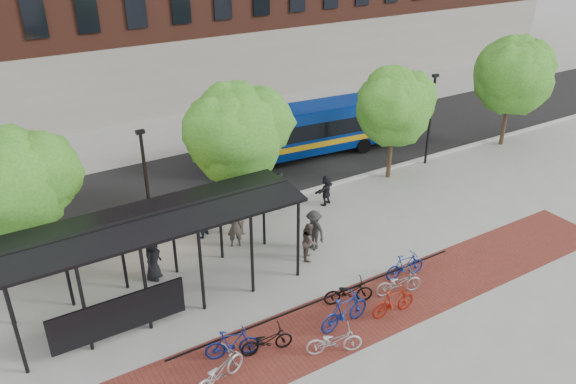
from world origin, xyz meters
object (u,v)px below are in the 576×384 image
bus (302,129)px  pedestrian_0 (153,258)px  bike_6 (334,341)px  tree_b (236,129)px  bike_3 (232,344)px  bus_shelter (153,229)px  lamp_post_left (147,184)px  pedestrian_5 (326,190)px  bike_2 (219,372)px  tree_d (514,72)px  bike_7 (345,311)px  tree_c (395,104)px  bike_8 (348,292)px  bike_11 (405,266)px  bike_9 (393,302)px  pedestrian_1 (235,227)px  tree_a (11,181)px  pedestrian_4 (279,190)px  pedestrian_3 (241,218)px  pedestrian_2 (199,219)px  bike_10 (399,283)px  pedestrian_9 (314,230)px  pedestrian_8 (309,241)px  lamp_post_right (431,117)px  bike_4 (267,340)px

bus → pedestrian_0: bearing=-142.5°
bus → bike_6: bearing=-113.6°
tree_b → bike_3: tree_b is taller
bus_shelter → pedestrian_0: (0.24, 1.37, -2.08)m
lamp_post_left → pedestrian_5: bearing=-7.7°
bus → bike_2: bearing=-125.4°
tree_d → bike_7: (-18.33, -8.57, -3.84)m
tree_c → pedestrian_5: tree_c is taller
bike_8 → bike_11: 2.86m
bike_9 → pedestrian_5: size_ratio=1.17×
bus_shelter → bike_3: size_ratio=5.90×
pedestrian_1 → tree_a: bearing=3.9°
bus_shelter → bike_7: bearing=-44.0°
bike_6 → bus_shelter: bearing=56.3°
pedestrian_4 → bike_2: bearing=-133.6°
pedestrian_1 → tree_b: bearing=-103.7°
bike_8 → pedestrian_1: (-1.79, 5.64, 0.42)m
bus → pedestrian_3: (-7.02, -6.05, -0.84)m
pedestrian_1 → pedestrian_2: size_ratio=1.02×
tree_d → tree_b: bearing=-180.0°
bike_8 → bike_9: size_ratio=1.03×
pedestrian_2 → bike_7: bearing=69.3°
bike_10 → bike_3: bearing=102.5°
pedestrian_0 → pedestrian_4: size_ratio=0.99×
lamp_post_left → bike_7: size_ratio=2.46×
pedestrian_4 → bike_6: bearing=-114.3°
lamp_post_left → pedestrian_4: lamp_post_left is taller
pedestrian_5 → pedestrian_9: pedestrian_9 is taller
tree_d → pedestrian_1: bearing=-174.1°
pedestrian_1 → pedestrian_5: 5.59m
bike_3 → pedestrian_4: bearing=-21.6°
lamp_post_left → bike_2: lamp_post_left is taller
pedestrian_8 → pedestrian_2: bearing=73.4°
bike_6 → pedestrian_3: (0.83, 8.18, 0.37)m
bike_6 → pedestrian_8: bearing=-2.9°
pedestrian_9 → tree_d: bearing=93.2°
pedestrian_2 → pedestrian_9: (3.71, -3.38, 0.02)m
tree_d → pedestrian_4: bearing=180.0°
lamp_post_right → tree_b: bearing=-178.8°
bike_10 → pedestrian_8: (-1.54, 3.74, 0.33)m
pedestrian_2 → pedestrian_9: bearing=103.8°
lamp_post_left → bus_shelter: bearing=-105.5°
bike_4 → pedestrian_0: size_ratio=0.95×
bike_3 → pedestrian_8: 6.32m
bike_10 → pedestrian_0: size_ratio=1.00×
pedestrian_8 → lamp_post_left: bearing=81.6°
bus_shelter → tree_c: (14.22, 3.83, 1.06)m
lamp_post_right → pedestrian_5: (-7.66, -1.12, -1.98)m
bike_2 → bike_9: bearing=-111.8°
bus_shelter → bike_10: (7.73, -4.33, -2.52)m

